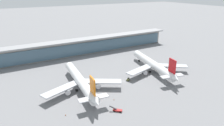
{
  "coord_description": "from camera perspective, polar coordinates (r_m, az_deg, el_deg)",
  "views": [
    {
      "loc": [
        -71.05,
        -107.59,
        61.36
      ],
      "look_at": [
        0.0,
        16.45,
        8.12
      ],
      "focal_mm": 32.91,
      "sensor_mm": 36.0,
      "label": 1
    }
  ],
  "objects": [
    {
      "name": "service_truck_near_nose_red",
      "position": [
        118.37,
        -4.87,
        -10.39
      ],
      "size": [
        2.94,
        3.33,
        2.05
      ],
      "color": "#B21E1E",
      "rests_on": "ground"
    },
    {
      "name": "service_truck_mid_apron_olive",
      "position": [
        143.49,
        4.52,
        -4.57
      ],
      "size": [
        3.32,
        3.04,
        2.05
      ],
      "color": "olive",
      "rests_on": "ground"
    },
    {
      "name": "airliner_centre_stand",
      "position": [
        159.72,
        11.38,
        -0.44
      ],
      "size": [
        50.11,
        65.98,
        17.66
      ],
      "color": "white",
      "rests_on": "ground"
    },
    {
      "name": "safety_cone_alpha",
      "position": [
        120.09,
        0.57,
        -10.13
      ],
      "size": [
        0.62,
        0.62,
        0.7
      ],
      "color": "orange",
      "rests_on": "ground"
    },
    {
      "name": "service_truck_under_wing_red",
      "position": [
        110.17,
        1.44,
        -12.92
      ],
      "size": [
        5.85,
        5.68,
        2.7
      ],
      "color": "#B21E1E",
      "rests_on": "ground"
    },
    {
      "name": "terminal_building",
      "position": [
        200.42,
        -7.95,
        4.75
      ],
      "size": [
        188.2,
        12.8,
        15.2
      ],
      "color": "#9E998E",
      "rests_on": "ground"
    },
    {
      "name": "airliner_left_stand",
      "position": [
        131.15,
        -8.74,
        -5.01
      ],
      "size": [
        50.8,
        66.35,
        17.66
      ],
      "color": "white",
      "rests_on": "ground"
    },
    {
      "name": "safety_cone_bravo",
      "position": [
        109.84,
        -12.78,
        -13.91
      ],
      "size": [
        0.62,
        0.62,
        0.7
      ],
      "color": "orange",
      "rests_on": "ground"
    },
    {
      "name": "ground_plane",
      "position": [
        142.79,
        3.3,
        -5.06
      ],
      "size": [
        1200.0,
        1200.0,
        0.0
      ],
      "primitive_type": "plane",
      "color": "slate"
    }
  ]
}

